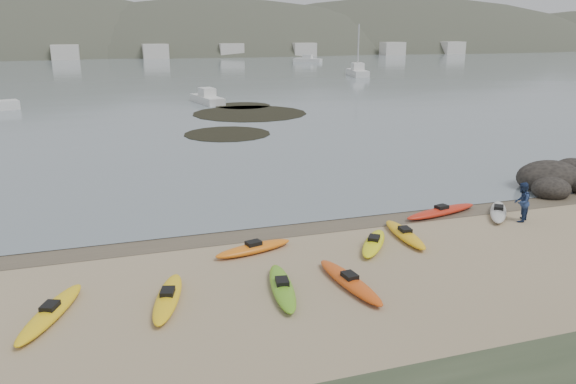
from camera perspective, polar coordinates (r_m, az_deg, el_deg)
name	(u,v)px	position (r m, az deg, el deg)	size (l,w,h in m)	color
ground	(288,225)	(24.16, 0.00, -3.42)	(600.00, 600.00, 0.00)	tan
wet_sand	(290,228)	(23.89, 0.22, -3.64)	(60.00, 60.00, 0.00)	brown
water	(114,45)	(321.81, -17.27, 14.11)	(1200.00, 1200.00, 0.00)	slate
kayaks	(331,254)	(20.84, 4.38, -6.25)	(20.89, 8.20, 0.34)	#E05113
person_east	(522,202)	(26.45, 22.65, -0.95)	(0.85, 0.67, 1.76)	navy
rock_cluster	(561,184)	(33.05, 25.95, 0.76)	(5.28, 3.88, 1.78)	black
kelp_mats	(244,116)	(54.93, -4.47, 7.72)	(13.63, 22.70, 0.04)	black
moored_boats	(171,76)	(97.87, -11.81, 11.48)	(87.91, 79.88, 1.22)	silver
far_hills	(230,93)	(221.85, -5.90, 9.94)	(550.00, 135.00, 80.00)	#384235
far_town	(149,51)	(167.25, -13.91, 13.70)	(199.00, 5.00, 4.00)	beige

